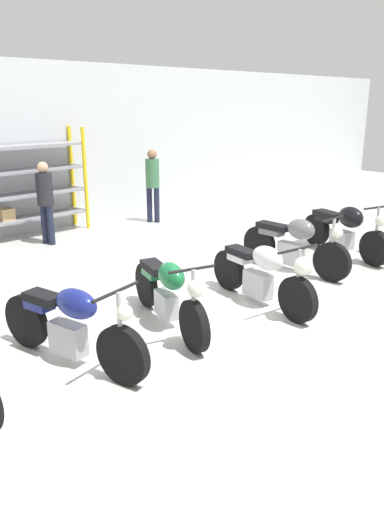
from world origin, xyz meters
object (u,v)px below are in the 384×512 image
(motorcycle_green, at_px, (168,291))
(motorcycle_black, at_px, (345,230))
(motorcycle_white, at_px, (262,273))
(motorcycle_grey, at_px, (294,243))
(toolbox, at_px, (375,245))
(person_near_rack, at_px, (153,180))
(person_browsing, at_px, (45,197))
(motorcycle_blue, at_px, (71,324))

(motorcycle_green, height_order, motorcycle_black, motorcycle_black)
(motorcycle_white, distance_m, motorcycle_grey, 1.67)
(motorcycle_white, relative_size, toolbox, 4.65)
(motorcycle_white, relative_size, person_near_rack, 1.20)
(motorcycle_green, bearing_deg, person_near_rack, 159.80)
(person_browsing, xyz_separation_m, toolbox, (4.21, -4.83, -0.83))
(motorcycle_white, relative_size, person_browsing, 1.24)
(motorcycle_white, height_order, motorcycle_black, motorcycle_black)
(person_near_rack, bearing_deg, motorcycle_grey, 48.71)
(person_browsing, distance_m, toolbox, 6.47)
(motorcycle_white, xyz_separation_m, toolbox, (3.61, 0.13, -0.33))
(motorcycle_white, bearing_deg, person_browsing, -163.27)
(motorcycle_blue, bearing_deg, motorcycle_black, 78.45)
(motorcycle_green, bearing_deg, motorcycle_white, 92.82)
(motorcycle_blue, xyz_separation_m, person_near_rack, (4.95, 4.59, 0.54))
(motorcycle_blue, distance_m, motorcycle_white, 2.83)
(motorcycle_black, bearing_deg, person_browsing, -125.03)
(motorcycle_white, bearing_deg, toolbox, 101.86)
(motorcycle_white, xyz_separation_m, motorcycle_black, (3.03, 0.47, 0.01))
(toolbox, bearing_deg, motorcycle_blue, 177.69)
(motorcycle_blue, height_order, motorcycle_green, motorcycle_blue)
(motorcycle_white, distance_m, person_browsing, 5.02)
(motorcycle_grey, height_order, person_near_rack, person_near_rack)
(motorcycle_black, bearing_deg, motorcycle_blue, -73.20)
(motorcycle_green, height_order, toolbox, motorcycle_green)
(motorcycle_white, bearing_deg, person_near_rack, 166.47)
(toolbox, bearing_deg, motorcycle_green, 177.23)
(motorcycle_green, height_order, motorcycle_grey, motorcycle_grey)
(person_near_rack, bearing_deg, person_browsing, -33.53)
(motorcycle_blue, distance_m, motorcycle_black, 5.83)
(motorcycle_green, xyz_separation_m, motorcycle_grey, (2.98, 0.20, 0.00))
(motorcycle_white, bearing_deg, motorcycle_blue, -88.10)
(motorcycle_white, height_order, toolbox, motorcycle_white)
(motorcycle_black, distance_m, person_browsing, 5.80)
(person_browsing, relative_size, person_near_rack, 0.96)
(motorcycle_black, distance_m, toolbox, 0.75)
(toolbox, bearing_deg, motorcycle_black, 150.01)
(person_browsing, relative_size, toolbox, 3.74)
(motorcycle_blue, height_order, motorcycle_grey, motorcycle_grey)
(person_browsing, bearing_deg, motorcycle_white, 83.65)
(person_near_rack, xyz_separation_m, toolbox, (1.46, -4.85, -0.87))
(motorcycle_green, distance_m, motorcycle_black, 4.45)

